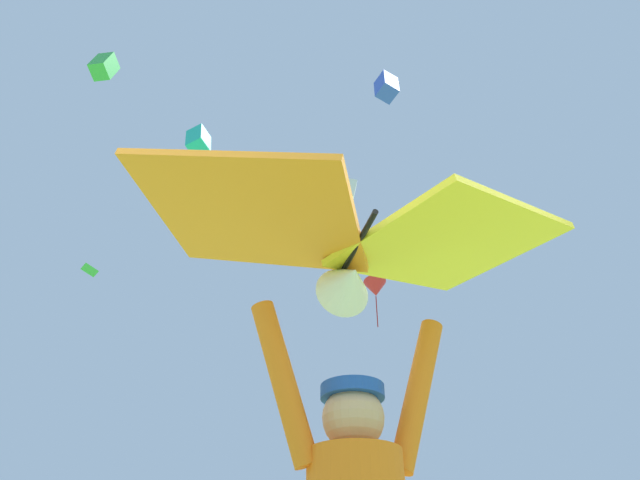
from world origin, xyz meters
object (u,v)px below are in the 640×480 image
object	(u,v)px
distant_kite_green_far_center	(90,270)
distant_kite_green_low_right	(104,67)
distant_kite_red_mid_left	(375,289)
held_stunt_kite	(353,242)
distant_kite_white_high_left	(348,191)
distant_kite_blue_high_right	(386,87)
distant_kite_teal_mid_right	(198,141)

from	to	relation	value
distant_kite_green_far_center	distant_kite_green_low_right	bearing A→B (deg)	-76.30
distant_kite_red_mid_left	distant_kite_green_far_center	bearing A→B (deg)	177.06
held_stunt_kite	distant_kite_white_high_left	bearing A→B (deg)	81.49
held_stunt_kite	distant_kite_green_far_center	xyz separation A→B (m)	(-10.29, 23.78, 13.74)
distant_kite_green_low_right	distant_kite_red_mid_left	world-z (taller)	distant_kite_green_low_right
distant_kite_red_mid_left	distant_kite_blue_high_right	xyz separation A→B (m)	(-1.83, -13.14, 0.07)
held_stunt_kite	distant_kite_teal_mid_right	distance (m)	13.00
distant_kite_white_high_left	distant_kite_blue_high_right	bearing A→B (deg)	-86.87
held_stunt_kite	distant_kite_red_mid_left	bearing A→B (deg)	78.51
distant_kite_teal_mid_right	distant_kite_green_far_center	xyz separation A→B (m)	(-7.64, 14.87, 4.63)
distant_kite_green_far_center	distant_kite_blue_high_right	size ratio (longest dim) A/B	0.87
distant_kite_teal_mid_right	distant_kite_green_low_right	bearing A→B (deg)	142.08
distant_kite_white_high_left	distant_kite_red_mid_left	bearing A→B (deg)	71.13
distant_kite_green_low_right	distant_kite_green_far_center	bearing A→B (deg)	103.70
distant_kite_green_low_right	distant_kite_red_mid_left	bearing A→B (deg)	39.85
distant_kite_teal_mid_right	distant_kite_green_far_center	world-z (taller)	distant_kite_green_far_center
distant_kite_teal_mid_right	distant_kite_green_low_right	xyz separation A→B (m)	(-4.95, 3.86, 7.43)
distant_kite_white_high_left	distant_kite_blue_high_right	distance (m)	6.82
distant_kite_white_high_left	distant_kite_red_mid_left	size ratio (longest dim) A/B	0.37
distant_kite_blue_high_right	held_stunt_kite	bearing A→B (deg)	-106.10
held_stunt_kite	distant_kite_white_high_left	xyz separation A→B (m)	(2.48, 16.58, 14.06)
distant_kite_blue_high_right	distant_kite_teal_mid_right	bearing A→B (deg)	-170.09
held_stunt_kite	distant_kite_red_mid_left	xyz separation A→B (m)	(4.68, 23.01, 12.85)
held_stunt_kite	distant_kite_green_low_right	bearing A→B (deg)	120.77
distant_kite_red_mid_left	distant_kite_blue_high_right	size ratio (longest dim) A/B	2.55
distant_kite_red_mid_left	distant_kite_green_far_center	size ratio (longest dim) A/B	2.94
distant_kite_blue_high_right	distant_kite_white_high_left	bearing A→B (deg)	93.13
distant_kite_red_mid_left	distant_kite_blue_high_right	distance (m)	13.27
held_stunt_kite	distant_kite_red_mid_left	world-z (taller)	distant_kite_red_mid_left
distant_kite_green_low_right	distant_kite_white_high_left	distance (m)	11.06
distant_kite_teal_mid_right	held_stunt_kite	bearing A→B (deg)	-73.45
held_stunt_kite	distant_kite_blue_high_right	size ratio (longest dim) A/B	1.82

